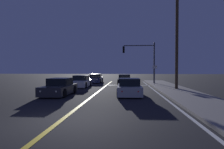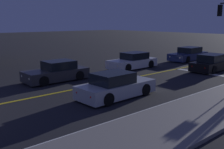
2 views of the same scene
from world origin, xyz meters
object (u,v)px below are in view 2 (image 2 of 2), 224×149
at_px(car_side_waiting_black, 213,63).
at_px(car_distant_tail_silver, 116,86).
at_px(car_lead_oncoming_charcoal, 57,72).
at_px(car_following_oncoming_white, 133,61).
at_px(car_parked_curb_navy, 189,55).

height_order(car_side_waiting_black, car_distant_tail_silver, same).
xyz_separation_m(car_distant_tail_silver, car_lead_oncoming_charcoal, (-5.53, -0.33, -0.00)).
distance_m(car_side_waiting_black, car_lead_oncoming_charcoal, 12.50).
bearing_deg(car_distant_tail_silver, car_following_oncoming_white, 127.21).
relative_size(car_following_oncoming_white, car_parked_curb_navy, 0.95).
bearing_deg(car_lead_oncoming_charcoal, car_distant_tail_silver, -175.84).
bearing_deg(car_lead_oncoming_charcoal, car_side_waiting_black, -112.79).
relative_size(car_following_oncoming_white, car_distant_tail_silver, 1.02).
relative_size(car_side_waiting_black, car_parked_curb_navy, 0.99).
bearing_deg(car_parked_curb_navy, car_side_waiting_black, 141.52).
xyz_separation_m(car_following_oncoming_white, car_parked_curb_navy, (0.51, 7.62, 0.00)).
bearing_deg(car_distant_tail_silver, car_lead_oncoming_charcoal, -177.77).
distance_m(car_parked_curb_navy, car_lead_oncoming_charcoal, 14.93).
xyz_separation_m(car_parked_curb_navy, car_distant_tail_silver, (5.02, -14.59, -0.00)).
relative_size(car_parked_curb_navy, car_lead_oncoming_charcoal, 1.10).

